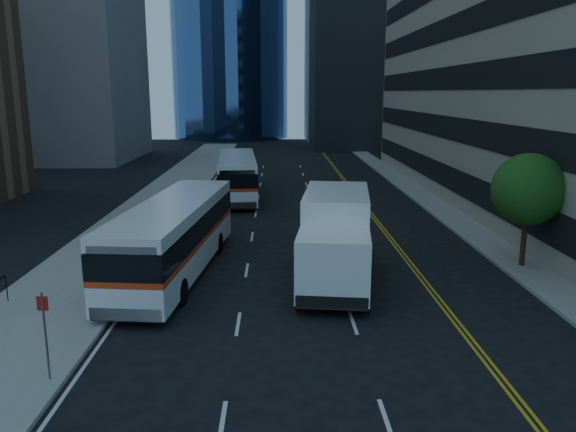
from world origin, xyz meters
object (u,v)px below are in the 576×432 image
(box_truck, at_px, (335,237))
(bus_front, at_px, (175,235))
(bus_rear, at_px, (237,175))
(street_tree, at_px, (528,189))

(box_truck, bearing_deg, bus_front, 176.40)
(bus_rear, height_order, box_truck, box_truck)
(street_tree, height_order, bus_rear, street_tree)
(street_tree, height_order, box_truck, street_tree)
(bus_rear, distance_m, box_truck, 20.47)
(street_tree, height_order, bus_front, street_tree)
(bus_front, height_order, bus_rear, bus_front)
(street_tree, xyz_separation_m, bus_front, (-15.60, -0.38, -1.89))
(bus_front, relative_size, box_truck, 1.56)
(street_tree, distance_m, box_truck, 9.03)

